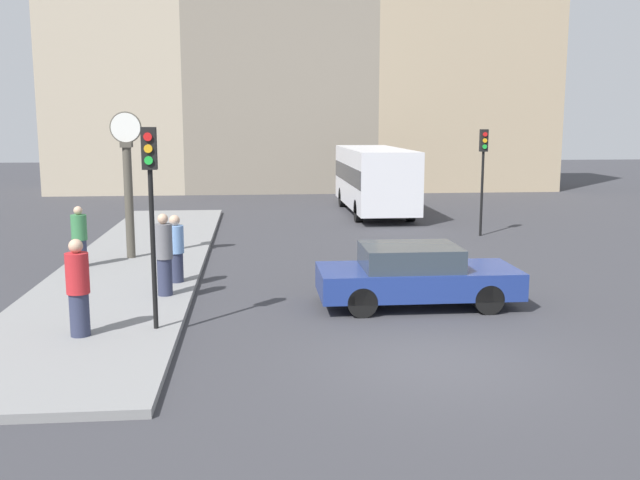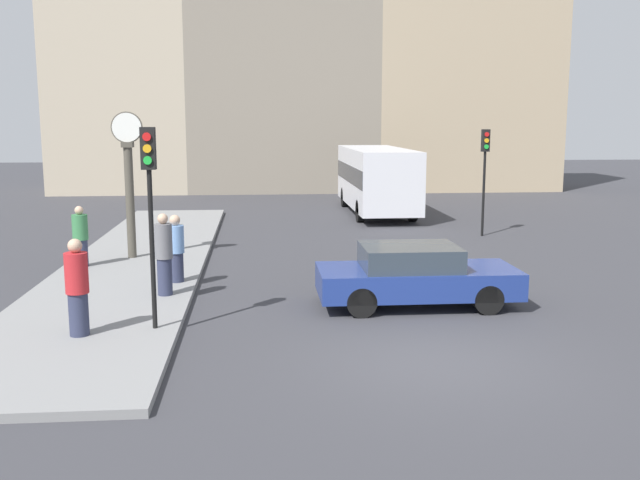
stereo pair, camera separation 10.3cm
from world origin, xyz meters
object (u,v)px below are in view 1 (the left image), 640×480
at_px(traffic_light_near, 151,186).
at_px(pedestrian_grey_jacket, 164,255).
at_px(sedan_car, 415,275).
at_px(bus_distant, 374,177).
at_px(traffic_light_far, 483,160).
at_px(pedestrian_green_hoodie, 79,237).
at_px(pedestrian_blue_stripe, 175,249).
at_px(pedestrian_red_top, 78,288).
at_px(street_clock, 128,181).

relative_size(traffic_light_near, pedestrian_grey_jacket, 2.03).
distance_m(sedan_car, bus_distant, 15.69).
distance_m(traffic_light_near, traffic_light_far, 14.64).
distance_m(sedan_car, pedestrian_green_hoodie, 9.15).
height_order(sedan_car, pedestrian_blue_stripe, pedestrian_blue_stripe).
bearing_deg(pedestrian_blue_stripe, pedestrian_green_hoodie, 142.72).
bearing_deg(pedestrian_red_top, pedestrian_green_hoodie, 103.01).
distance_m(bus_distant, pedestrian_blue_stripe, 15.14).
height_order(sedan_car, pedestrian_grey_jacket, pedestrian_grey_jacket).
bearing_deg(traffic_light_far, traffic_light_near, -131.76).
bearing_deg(pedestrian_blue_stripe, street_clock, 116.21).
distance_m(traffic_light_near, pedestrian_blue_stripe, 4.35).
bearing_deg(traffic_light_far, pedestrian_blue_stripe, -144.42).
bearing_deg(street_clock, pedestrian_blue_stripe, -63.79).
bearing_deg(street_clock, pedestrian_red_top, -87.38).
bearing_deg(pedestrian_blue_stripe, pedestrian_grey_jacket, -94.56).
relative_size(traffic_light_near, pedestrian_blue_stripe, 2.29).
bearing_deg(sedan_car, bus_distant, 83.73).
height_order(bus_distant, pedestrian_grey_jacket, bus_distant).
height_order(traffic_light_far, street_clock, street_clock).
bearing_deg(bus_distant, pedestrian_green_hoodie, -130.95).
height_order(pedestrian_green_hoodie, pedestrian_grey_jacket, pedestrian_grey_jacket).
height_order(sedan_car, bus_distant, bus_distant).
height_order(traffic_light_near, pedestrian_red_top, traffic_light_near).
relative_size(street_clock, pedestrian_red_top, 2.31).
xyz_separation_m(bus_distant, pedestrian_blue_stripe, (-7.07, -13.37, -0.66)).
bearing_deg(traffic_light_near, pedestrian_red_top, -165.20).
relative_size(bus_distant, traffic_light_near, 2.24).
bearing_deg(sedan_car, pedestrian_green_hoodie, 152.15).
height_order(traffic_light_near, pedestrian_green_hoodie, traffic_light_near).
height_order(bus_distant, street_clock, street_clock).
bearing_deg(traffic_light_near, traffic_light_far, 48.24).
bearing_deg(sedan_car, traffic_light_far, 64.30).
bearing_deg(pedestrian_green_hoodie, sedan_car, -27.85).
relative_size(traffic_light_far, pedestrian_red_top, 2.08).
height_order(bus_distant, pedestrian_green_hoodie, bus_distant).
xyz_separation_m(pedestrian_red_top, pedestrian_green_hoodie, (-1.46, 6.34, -0.08)).
relative_size(pedestrian_blue_stripe, pedestrian_red_top, 0.92).
distance_m(traffic_light_far, street_clock, 11.99).
bearing_deg(pedestrian_red_top, traffic_light_far, 45.55).
distance_m(bus_distant, pedestrian_grey_jacket, 16.36).
distance_m(bus_distant, traffic_light_near, 18.71).
xyz_separation_m(pedestrian_green_hoodie, pedestrian_grey_jacket, (2.62, -3.40, 0.12)).
xyz_separation_m(sedan_car, pedestrian_blue_stripe, (-5.36, 2.20, 0.27)).
distance_m(sedan_car, pedestrian_red_top, 6.95).
xyz_separation_m(bus_distant, traffic_light_far, (2.72, -6.37, 1.04)).
bearing_deg(sedan_car, pedestrian_blue_stripe, 157.72).
xyz_separation_m(street_clock, pedestrian_blue_stripe, (1.61, -3.27, -1.37)).
bearing_deg(pedestrian_red_top, sedan_car, 17.35).
relative_size(bus_distant, pedestrian_grey_jacket, 4.56).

